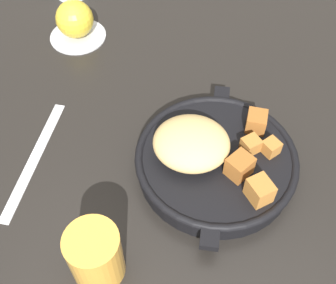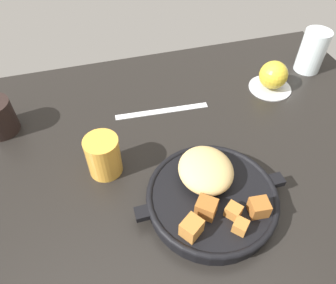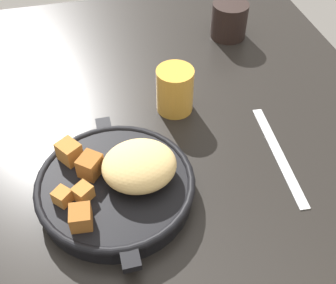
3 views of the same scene
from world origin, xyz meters
The scene contains 5 objects.
ground_plane centered at (0.00, 0.00, -1.20)cm, with size 112.06×84.42×2.40cm, color black.
cast_iron_skillet centered at (5.23, -8.56, 2.76)cm, with size 27.48×23.17×8.12cm.
butter_knife centered at (3.41, 17.77, 0.18)cm, with size 21.90×1.60×0.36cm, color silver.
juice_glass_amber centered at (-11.69, 4.21, 4.14)cm, with size 6.53×6.53×8.28cm, color gold.
coffee_mug_dark centered at (-32.22, 21.57, 3.79)cm, with size 7.68×7.68×7.58cm, color black.
Camera 3 is at (43.40, -10.55, 50.48)cm, focal length 44.75 mm.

